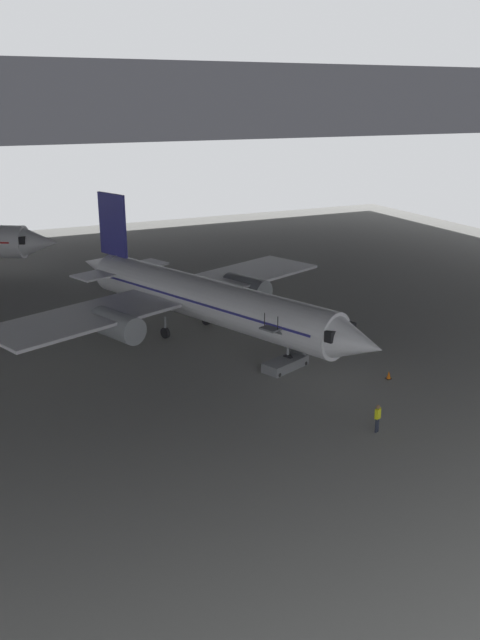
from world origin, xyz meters
The scene contains 7 objects.
ground_plane centered at (0.00, 0.00, 0.00)m, with size 110.00×110.00×0.00m, color gray.
hangar_structure centered at (-0.15, 13.77, 18.49)m, with size 121.00×99.00×19.15m.
airplane_main centered at (-0.82, 1.58, 3.29)m, with size 32.07×32.20×10.61m.
boarding_stairs centered at (2.08, -7.29, 0.72)m, with size 4.25×2.76×4.48m.
crew_worker_near_nose centered at (2.31, -18.01, 1.01)m, with size 0.52×0.34×1.76m.
crew_worker_by_stairs centered at (4.27, -4.76, 1.02)m, with size 0.55×0.25×1.77m.
traffic_cone_orange centered at (7.75, -12.00, 0.29)m, with size 0.36×0.36×0.60m.
Camera 1 is at (-19.67, -45.94, 18.60)m, focal length 37.07 mm.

